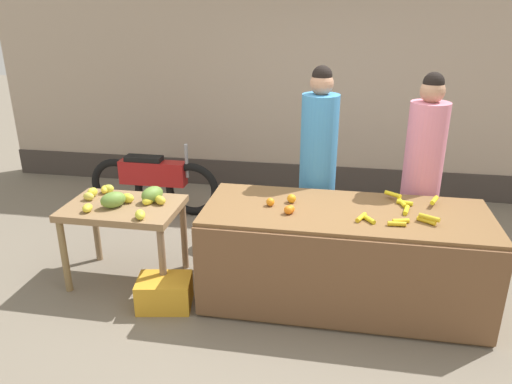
{
  "coord_description": "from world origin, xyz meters",
  "views": [
    {
      "loc": [
        0.31,
        -3.7,
        2.4
      ],
      "look_at": [
        -0.38,
        0.15,
        0.88
      ],
      "focal_mm": 34.47,
      "sensor_mm": 36.0,
      "label": 1
    }
  ],
  "objects_px": {
    "produce_sack": "(228,219)",
    "parked_motorcycle": "(153,181)",
    "vendor_woman_pink_shirt": "(422,176)",
    "vendor_woman_blue_shirt": "(318,167)",
    "produce_crate": "(165,293)"
  },
  "relations": [
    {
      "from": "produce_crate",
      "to": "produce_sack",
      "type": "relative_size",
      "value": 0.75
    },
    {
      "from": "vendor_woman_pink_shirt",
      "to": "parked_motorcycle",
      "type": "distance_m",
      "value": 3.08
    },
    {
      "from": "vendor_woman_pink_shirt",
      "to": "produce_sack",
      "type": "distance_m",
      "value": 1.95
    },
    {
      "from": "vendor_woman_blue_shirt",
      "to": "parked_motorcycle",
      "type": "distance_m",
      "value": 2.22
    },
    {
      "from": "vendor_woman_blue_shirt",
      "to": "produce_crate",
      "type": "distance_m",
      "value": 1.79
    },
    {
      "from": "vendor_woman_blue_shirt",
      "to": "parked_motorcycle",
      "type": "height_order",
      "value": "vendor_woman_blue_shirt"
    },
    {
      "from": "vendor_woman_pink_shirt",
      "to": "parked_motorcycle",
      "type": "bearing_deg",
      "value": 163.64
    },
    {
      "from": "vendor_woman_pink_shirt",
      "to": "produce_sack",
      "type": "xyz_separation_m",
      "value": [
        -1.84,
        0.17,
        -0.64
      ]
    },
    {
      "from": "produce_sack",
      "to": "parked_motorcycle",
      "type": "bearing_deg",
      "value": 147.65
    },
    {
      "from": "vendor_woman_pink_shirt",
      "to": "parked_motorcycle",
      "type": "relative_size",
      "value": 1.16
    },
    {
      "from": "parked_motorcycle",
      "to": "produce_crate",
      "type": "height_order",
      "value": "parked_motorcycle"
    },
    {
      "from": "parked_motorcycle",
      "to": "vendor_woman_blue_shirt",
      "type": "bearing_deg",
      "value": -22.52
    },
    {
      "from": "vendor_woman_blue_shirt",
      "to": "produce_sack",
      "type": "distance_m",
      "value": 1.13
    },
    {
      "from": "vendor_woman_blue_shirt",
      "to": "produce_sack",
      "type": "relative_size",
      "value": 3.2
    },
    {
      "from": "vendor_woman_pink_shirt",
      "to": "produce_sack",
      "type": "bearing_deg",
      "value": 174.63
    }
  ]
}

